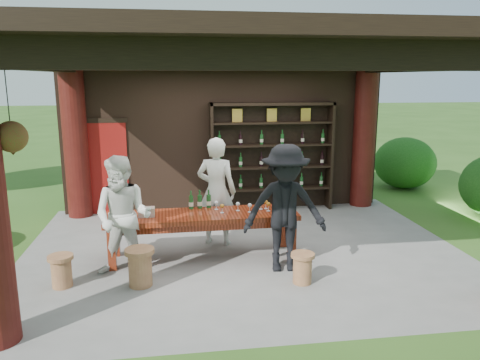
{
  "coord_description": "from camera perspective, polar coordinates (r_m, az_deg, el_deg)",
  "views": [
    {
      "loc": [
        -1.13,
        -7.49,
        2.9
      ],
      "look_at": [
        0.0,
        0.4,
        1.15
      ],
      "focal_mm": 35.0,
      "sensor_mm": 36.0,
      "label": 1
    }
  ],
  "objects": [
    {
      "name": "ground",
      "position": [
        8.11,
        0.4,
        -8.57
      ],
      "size": [
        90.0,
        90.0,
        0.0
      ],
      "primitive_type": "plane",
      "color": "#2D5119",
      "rests_on": "ground"
    },
    {
      "name": "pavilion",
      "position": [
        8.03,
        -0.12,
        6.89
      ],
      "size": [
        7.5,
        6.0,
        3.6
      ],
      "color": "slate",
      "rests_on": "ground"
    },
    {
      "name": "wine_shelf",
      "position": [
        10.31,
        3.88,
        2.82
      ],
      "size": [
        2.7,
        0.41,
        2.38
      ],
      "color": "black",
      "rests_on": "ground"
    },
    {
      "name": "tasting_table",
      "position": [
        7.64,
        -4.57,
        -4.95
      ],
      "size": [
        3.1,
        0.85,
        0.75
      ],
      "rotation": [
        0.0,
        0.0,
        0.02
      ],
      "color": "#511A0B",
      "rests_on": "ground"
    },
    {
      "name": "stool_near_left",
      "position": [
        6.87,
        -12.09,
        -10.23
      ],
      "size": [
        0.42,
        0.42,
        0.55
      ],
      "rotation": [
        0.0,
        0.0,
        0.31
      ],
      "color": "brown",
      "rests_on": "ground"
    },
    {
      "name": "stool_near_right",
      "position": [
        6.88,
        7.62,
        -10.5
      ],
      "size": [
        0.34,
        0.34,
        0.45
      ],
      "rotation": [
        0.0,
        0.0,
        0.1
      ],
      "color": "brown",
      "rests_on": "ground"
    },
    {
      "name": "stool_far_left",
      "position": [
        7.16,
        -20.94,
        -10.23
      ],
      "size": [
        0.35,
        0.35,
        0.47
      ],
      "rotation": [
        0.0,
        0.0,
        0.01
      ],
      "color": "brown",
      "rests_on": "ground"
    },
    {
      "name": "host",
      "position": [
        8.19,
        -2.87,
        -1.39
      ],
      "size": [
        0.81,
        0.67,
        1.91
      ],
      "primitive_type": "imported",
      "rotation": [
        0.0,
        0.0,
        2.79
      ],
      "color": "silver",
      "rests_on": "ground"
    },
    {
      "name": "guest_woman",
      "position": [
        7.07,
        -14.04,
        -4.4
      ],
      "size": [
        1.03,
        0.89,
        1.81
      ],
      "primitive_type": "imported",
      "rotation": [
        0.0,
        0.0,
        -0.27
      ],
      "color": "silver",
      "rests_on": "ground"
    },
    {
      "name": "guest_man",
      "position": [
        7.08,
        5.5,
        -3.47
      ],
      "size": [
        1.31,
        0.81,
        1.95
      ],
      "primitive_type": "imported",
      "rotation": [
        0.0,
        0.0,
        -0.07
      ],
      "color": "black",
      "rests_on": "ground"
    },
    {
      "name": "table_bottles",
      "position": [
        7.87,
        -4.92,
        -2.35
      ],
      "size": [
        0.38,
        0.11,
        0.31
      ],
      "color": "#194C1E",
      "rests_on": "tasting_table"
    },
    {
      "name": "table_glasses",
      "position": [
        7.72,
        0.74,
        -3.21
      ],
      "size": [
        0.91,
        0.3,
        0.15
      ],
      "color": "silver",
      "rests_on": "tasting_table"
    },
    {
      "name": "napkin_basket",
      "position": [
        7.56,
        -11.34,
        -3.84
      ],
      "size": [
        0.26,
        0.18,
        0.14
      ],
      "primitive_type": "cube",
      "rotation": [
        0.0,
        0.0,
        0.02
      ],
      "color": "#BF6672",
      "rests_on": "tasting_table"
    },
    {
      "name": "shrubs",
      "position": [
        8.36,
        6.93,
        -3.9
      ],
      "size": [
        14.49,
        7.97,
        1.36
      ],
      "color": "#194C14",
      "rests_on": "ground"
    },
    {
      "name": "trees",
      "position": [
        10.0,
        22.03,
        14.19
      ],
      "size": [
        22.31,
        9.11,
        4.8
      ],
      "color": "#3F2819",
      "rests_on": "ground"
    }
  ]
}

